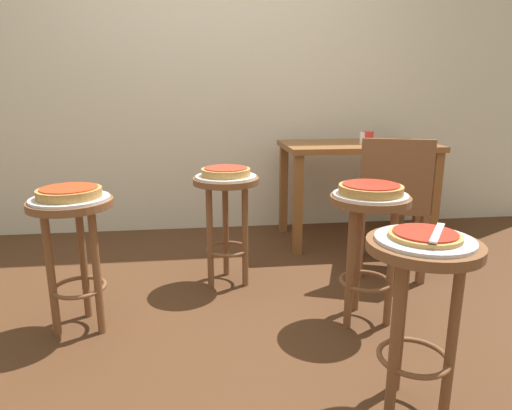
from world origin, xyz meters
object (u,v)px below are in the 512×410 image
at_px(cup_near_edge, 368,138).
at_px(wooden_chair, 392,201).
at_px(pizza_foreground, 425,235).
at_px(pizza_leftside, 69,192).
at_px(stool_rear, 226,206).
at_px(dining_table, 357,159).
at_px(serving_plate_leftside, 70,199).
at_px(pizza_rear, 226,172).
at_px(stool_foreground, 420,288).
at_px(condiment_shaker, 362,138).
at_px(serving_plate_foreground, 425,240).
at_px(stool_middle, 368,230).
at_px(pizza_middle, 371,189).
at_px(serving_plate_middle, 370,195).
at_px(pizza_server_knife, 437,233).
at_px(stool_leftside, 74,235).
at_px(serving_plate_rear, 226,177).

distance_m(cup_near_edge, wooden_chair, 0.70).
distance_m(pizza_foreground, pizza_leftside, 1.50).
distance_m(stool_rear, dining_table, 1.23).
bearing_deg(serving_plate_leftside, pizza_rear, 31.31).
xyz_separation_m(stool_foreground, condiment_shaker, (0.45, 1.81, 0.31)).
height_order(serving_plate_leftside, condiment_shaker, condiment_shaker).
relative_size(serving_plate_foreground, pizza_leftside, 1.14).
bearing_deg(stool_middle, pizza_middle, 7.13).
relative_size(serving_plate_leftside, condiment_shaker, 3.91).
distance_m(pizza_foreground, stool_rear, 1.33).
xyz_separation_m(dining_table, wooden_chair, (-0.01, -0.68, -0.15)).
relative_size(serving_plate_middle, cup_near_edge, 3.81).
bearing_deg(pizza_server_knife, condiment_shaker, 22.17).
distance_m(pizza_leftside, wooden_chair, 1.80).
xyz_separation_m(stool_leftside, serving_plate_rear, (0.73, 0.44, 0.17)).
distance_m(pizza_leftside, dining_table, 2.08).
xyz_separation_m(stool_foreground, pizza_rear, (-0.57, 1.19, 0.20)).
relative_size(serving_plate_leftside, pizza_server_knife, 1.58).
distance_m(stool_middle, pizza_server_knife, 0.70).
distance_m(stool_leftside, stool_rear, 0.85).
xyz_separation_m(serving_plate_leftside, dining_table, (1.74, 1.13, -0.02)).
relative_size(stool_leftside, condiment_shaker, 7.15).
height_order(pizza_foreground, pizza_middle, pizza_middle).
bearing_deg(pizza_rear, pizza_foreground, -64.24).
xyz_separation_m(pizza_foreground, stool_leftside, (-1.30, 0.74, -0.19)).
xyz_separation_m(pizza_middle, wooden_chair, (0.36, 0.56, -0.20)).
bearing_deg(stool_middle, pizza_leftside, 175.81).
relative_size(serving_plate_rear, cup_near_edge, 3.79).
height_order(serving_plate_foreground, stool_middle, serving_plate_foreground).
bearing_deg(serving_plate_middle, wooden_chair, 56.76).
bearing_deg(serving_plate_middle, stool_foreground, -95.77).
distance_m(stool_foreground, pizza_middle, 0.68).
relative_size(stool_foreground, serving_plate_leftside, 1.83).
bearing_deg(stool_foreground, wooden_chair, 70.30).
bearing_deg(stool_leftside, stool_rear, 31.31).
relative_size(stool_foreground, pizza_middle, 2.14).
distance_m(stool_leftside, dining_table, 2.08).
height_order(serving_plate_foreground, serving_plate_middle, same).
relative_size(pizza_middle, stool_rear, 0.47).
distance_m(stool_foreground, stool_middle, 0.65).
xyz_separation_m(pizza_foreground, dining_table, (0.44, 1.88, -0.04)).
xyz_separation_m(pizza_middle, pizza_server_knife, (-0.04, -0.66, 0.00)).
relative_size(pizza_foreground, cup_near_edge, 2.56).
height_order(pizza_foreground, stool_leftside, pizza_foreground).
relative_size(pizza_leftside, serving_plate_rear, 0.81).
bearing_deg(pizza_server_knife, serving_plate_middle, 31.99).
bearing_deg(serving_plate_middle, serving_plate_rear, 139.58).
relative_size(pizza_middle, pizza_leftside, 1.06).
relative_size(pizza_leftside, dining_table, 0.26).
xyz_separation_m(stool_foreground, serving_plate_foreground, (0.00, 0.00, 0.17)).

